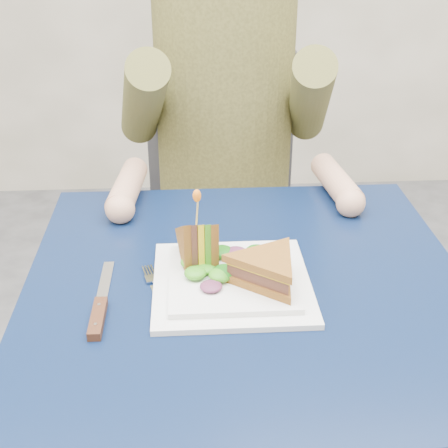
{
  "coord_description": "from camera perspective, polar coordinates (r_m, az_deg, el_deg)",
  "views": [
    {
      "loc": [
        -0.09,
        -0.89,
        1.31
      ],
      "look_at": [
        -0.04,
        0.04,
        0.82
      ],
      "focal_mm": 50.0,
      "sensor_mm": 36.0,
      "label": 1
    }
  ],
  "objects": [
    {
      "name": "lettuce_spill",
      "position": [
        1.04,
        0.96,
        -3.93
      ],
      "size": [
        0.15,
        0.13,
        0.02
      ],
      "primitive_type": null,
      "color": "#337A14",
      "rests_on": "plate"
    },
    {
      "name": "fork",
      "position": [
        1.02,
        -5.99,
        -6.49
      ],
      "size": [
        0.06,
        0.18,
        0.01
      ],
      "color": "silver",
      "rests_on": "table"
    },
    {
      "name": "knife",
      "position": [
        1.0,
        -11.34,
        -7.81
      ],
      "size": [
        0.02,
        0.22,
        0.02
      ],
      "color": "silver",
      "rests_on": "table"
    },
    {
      "name": "sandwich_upright",
      "position": [
        1.06,
        -2.4,
        -1.92
      ],
      "size": [
        0.08,
        0.13,
        0.13
      ],
      "color": "brown",
      "rests_on": "plate"
    },
    {
      "name": "sandwich_flat",
      "position": [
        1.01,
        3.96,
        -4.15
      ],
      "size": [
        0.21,
        0.21,
        0.05
      ],
      "color": "brown",
      "rests_on": "plate"
    },
    {
      "name": "table",
      "position": [
        1.11,
        2.04,
        -8.59
      ],
      "size": [
        0.75,
        0.75,
        0.73
      ],
      "color": "black",
      "rests_on": "ground"
    },
    {
      "name": "chair",
      "position": [
        1.78,
        -0.14,
        2.34
      ],
      "size": [
        0.42,
        0.4,
        0.93
      ],
      "color": "#47474C",
      "rests_on": "ground"
    },
    {
      "name": "diner",
      "position": [
        1.55,
        0.09,
        13.12
      ],
      "size": [
        0.54,
        0.59,
        0.74
      ],
      "color": "#4E4A23",
      "rests_on": "chair"
    },
    {
      "name": "onion_ring",
      "position": [
        1.03,
        1.54,
        -3.82
      ],
      "size": [
        0.04,
        0.04,
        0.02
      ],
      "primitive_type": "torus",
      "rotation": [
        0.44,
        0.0,
        0.0
      ],
      "color": "#9E4C7A",
      "rests_on": "plate"
    },
    {
      "name": "toothpick_frill",
      "position": [
        1.01,
        -2.5,
        2.6
      ],
      "size": [
        0.01,
        0.01,
        0.02
      ],
      "primitive_type": "ellipsoid",
      "color": "orange",
      "rests_on": "sandwich_upright"
    },
    {
      "name": "plate",
      "position": [
        1.04,
        0.72,
        -5.22
      ],
      "size": [
        0.26,
        0.26,
        0.02
      ],
      "color": "white",
      "rests_on": "table"
    },
    {
      "name": "toothpick",
      "position": [
        1.02,
        -2.47,
        1.18
      ],
      "size": [
        0.01,
        0.01,
        0.06
      ],
      "primitive_type": "cylinder",
      "rotation": [
        0.14,
        0.07,
        0.0
      ],
      "color": "tan",
      "rests_on": "sandwich_upright"
    }
  ]
}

